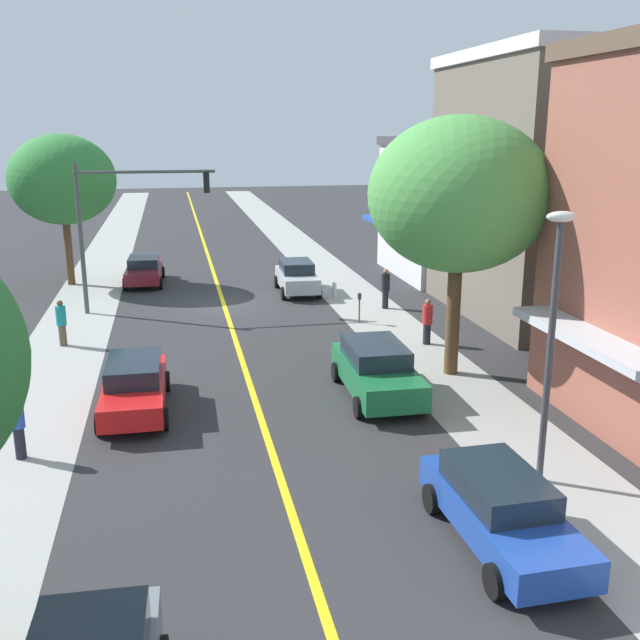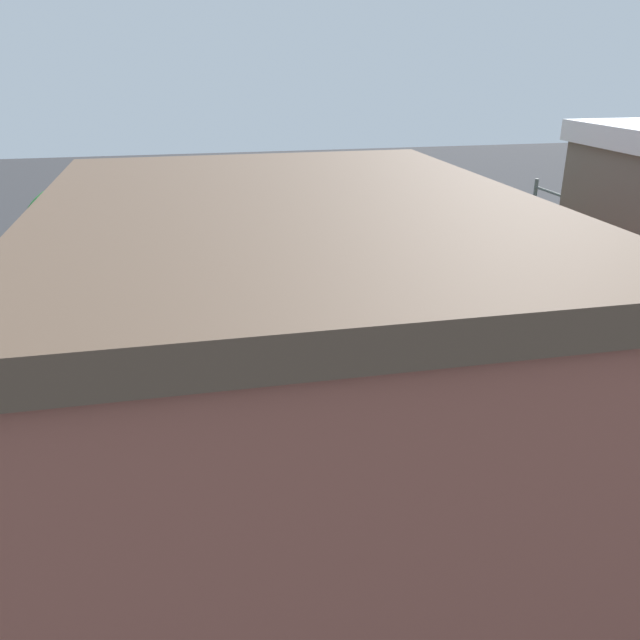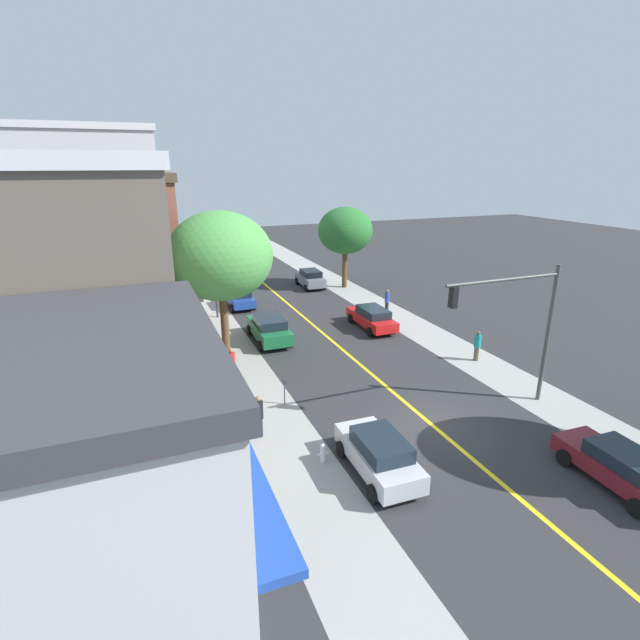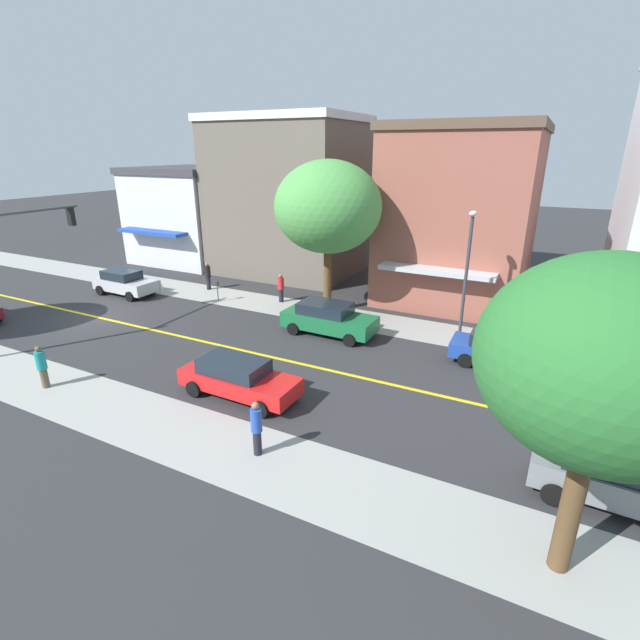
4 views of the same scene
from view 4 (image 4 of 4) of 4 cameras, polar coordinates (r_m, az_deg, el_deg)
name	(u,v)px [view 4 (image 4 of 4)]	position (r m, az deg, el deg)	size (l,w,h in m)	color
ground_plane	(96,317)	(29.18, -25.89, 0.34)	(140.00, 140.00, 0.00)	#2D2D30
sidewalk_left	(177,288)	(33.18, -17.21, 3.77)	(3.12, 126.00, 0.01)	#9E9E99
road_centerline_stripe	(96,317)	(29.17, -25.89, 0.35)	(0.20, 126.00, 0.00)	yellow
tan_rowhouse	(194,214)	(41.31, -15.28, 12.52)	(9.85, 8.29, 7.59)	silver
corner_shop_building	(288,197)	(35.61, -3.97, 14.95)	(8.31, 10.43, 11.22)	#665B51
brick_apartment_block	(463,213)	(31.10, 17.26, 12.54)	(12.37, 8.47, 10.39)	#935142
street_tree_right_corner	(328,207)	(25.75, 0.99, 13.72)	(5.85, 5.85, 8.49)	brown
street_tree_left_far	(606,362)	(10.39, 31.78, -4.41)	(4.88, 4.88, 7.28)	brown
fire_hydrant	(160,285)	(32.78, -19.17, 4.04)	(0.44, 0.24, 0.78)	silver
parking_meter	(217,288)	(29.35, -12.55, 3.84)	(0.12, 0.18, 1.30)	#4C4C51
traffic_light_mast	(3,253)	(25.64, -34.55, 6.78)	(6.04, 0.32, 6.65)	#474C47
street_lamp	(467,263)	(22.96, 17.74, 6.71)	(0.70, 0.36, 6.35)	#38383D
red_sedan_right_curb	(238,377)	(18.05, -10.07, -6.97)	(2.00, 4.74, 1.50)	red
silver_sedan_left_curb	(124,282)	(32.67, -23.00, 4.30)	(2.03, 4.28, 1.60)	#B7BABF
green_sedan_left_curb	(328,318)	(23.58, 1.02, 0.23)	(2.18, 4.83, 1.65)	#196638
blue_sedan_left_curb	(504,349)	(21.67, 21.74, -3.39)	(2.02, 4.61, 1.49)	#1E429E
grey_sedan_right_curb	(614,475)	(15.12, 32.49, -15.87)	(2.06, 4.17, 1.63)	slate
pedestrian_teal_shirt	(42,366)	(21.35, -31.10, -4.87)	(0.38, 0.38, 1.79)	brown
pedestrian_black_shirt	(208,275)	(32.09, -13.67, 5.37)	(0.39, 0.39, 1.85)	black
pedestrian_blue_shirt	(257,427)	(14.66, -7.84, -12.94)	(0.35, 0.35, 1.85)	black
pedestrian_red_shirt	(281,287)	(28.70, -4.85, 4.04)	(0.39, 0.39, 1.78)	black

